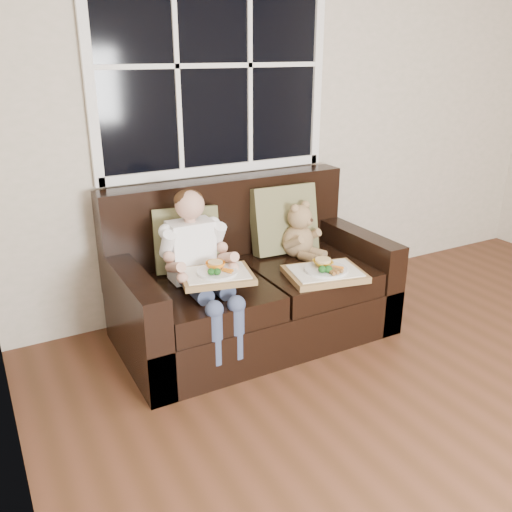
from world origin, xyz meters
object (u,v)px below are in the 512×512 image
loveseat (249,287)px  child (198,255)px  tray_left (217,274)px  teddy_bear (299,234)px  tray_right (325,272)px

loveseat → child: bearing=-163.3°
tray_left → loveseat: bearing=50.9°
loveseat → child: child is taller
child → teddy_bear: size_ratio=2.24×
tray_left → tray_right: bearing=5.7°
loveseat → tray_left: loveseat is taller
teddy_bear → tray_left: bearing=-178.5°
loveseat → teddy_bear: size_ratio=4.45×
loveseat → tray_left: bearing=-142.1°
tray_left → teddy_bear: bearing=34.9°
loveseat → tray_right: loveseat is taller
loveseat → teddy_bear: loveseat is taller
loveseat → tray_left: 0.52m
loveseat → tray_left: size_ratio=3.75×
child → tray_left: bearing=-73.8°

